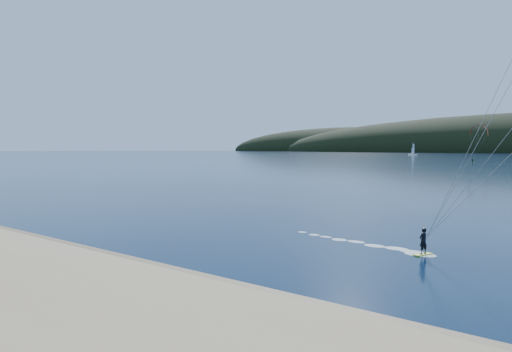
# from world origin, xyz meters

# --- Properties ---
(ground) EXTENTS (1800.00, 1800.00, 0.00)m
(ground) POSITION_xyz_m (0.00, 0.00, 0.00)
(ground) COLOR #071735
(ground) RESTS_ON ground
(wet_sand) EXTENTS (220.00, 2.50, 0.10)m
(wet_sand) POSITION_xyz_m (0.00, 4.50, 0.05)
(wet_sand) COLOR #8C7551
(wet_sand) RESTS_ON ground
(kitesurfer_far) EXTENTS (7.75, 6.90, 14.44)m
(kitesurfer_far) POSITION_xyz_m (-25.04, 200.37, 12.30)
(kitesurfer_far) COLOR #B0D819
(kitesurfer_far) RESTS_ON ground
(sailboat) EXTENTS (8.28, 5.14, 11.52)m
(sailboat) POSITION_xyz_m (-119.09, 392.60, 0.85)
(sailboat) COLOR white
(sailboat) RESTS_ON ground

